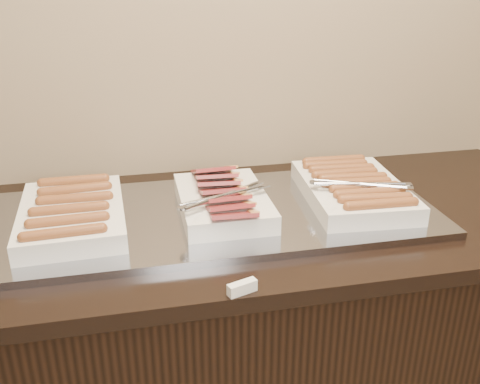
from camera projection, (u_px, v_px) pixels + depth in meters
name	position (u px, v px, depth m)	size (l,w,h in m)	color
counter	(222.00, 351.00, 1.61)	(2.06, 0.76, 0.90)	black
warming_tray	(210.00, 215.00, 1.42)	(1.20, 0.50, 0.02)	#979AA5
dish_left	(72.00, 214.00, 1.34)	(0.27, 0.39, 0.07)	silver
dish_center	(223.00, 200.00, 1.41)	(0.27, 0.36, 0.09)	silver
dish_right	(353.00, 188.00, 1.48)	(0.29, 0.41, 0.08)	silver
label_holder	(242.00, 288.00, 1.10)	(0.06, 0.02, 0.03)	silver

